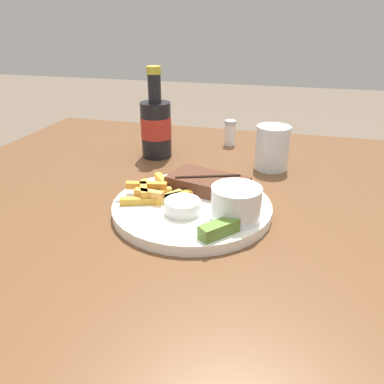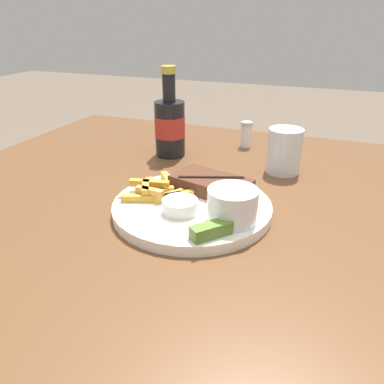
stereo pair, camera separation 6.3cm
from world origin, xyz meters
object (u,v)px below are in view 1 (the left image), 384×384
object	(u,v)px
dinner_plate	(192,207)
dipping_sauce_cup	(182,206)
coleslaw_cup	(236,201)
drinking_glass	(272,148)
pickle_spear	(219,229)
fork_utensil	(151,201)
beer_bottle	(156,126)
steak_portion	(208,183)
salt_shaker	(230,133)

from	to	relation	value
dinner_plate	dipping_sauce_cup	bearing A→B (deg)	-98.47
coleslaw_cup	dipping_sauce_cup	world-z (taller)	coleslaw_cup
dipping_sauce_cup	drinking_glass	bearing A→B (deg)	66.65
pickle_spear	fork_utensil	xyz separation A→B (m)	(-0.13, 0.08, -0.01)
coleslaw_cup	dinner_plate	bearing A→B (deg)	157.13
beer_bottle	steak_portion	bearing A→B (deg)	-49.21
fork_utensil	beer_bottle	xyz separation A→B (m)	(-0.09, 0.27, 0.05)
pickle_spear	drinking_glass	distance (m)	0.34
fork_utensil	salt_shaker	bearing A→B (deg)	68.14
coleslaw_cup	drinking_glass	size ratio (longest dim) A/B	0.82
steak_portion	coleslaw_cup	size ratio (longest dim) A/B	1.97
coleslaw_cup	salt_shaker	xyz separation A→B (m)	(-0.08, 0.42, -0.01)
pickle_spear	beer_bottle	world-z (taller)	beer_bottle
coleslaw_cup	salt_shaker	bearing A→B (deg)	100.74
coleslaw_cup	fork_utensil	size ratio (longest dim) A/B	0.59
steak_portion	dipping_sauce_cup	xyz separation A→B (m)	(-0.02, -0.10, -0.00)
pickle_spear	fork_utensil	bearing A→B (deg)	150.51
steak_portion	drinking_glass	bearing A→B (deg)	61.23
dinner_plate	salt_shaker	distance (m)	0.38
beer_bottle	drinking_glass	bearing A→B (deg)	-2.51
pickle_spear	steak_portion	bearing A→B (deg)	108.67
dinner_plate	pickle_spear	xyz separation A→B (m)	(0.06, -0.09, 0.02)
fork_utensil	beer_bottle	world-z (taller)	beer_bottle
fork_utensil	dinner_plate	bearing A→B (deg)	0.00
pickle_spear	beer_bottle	size ratio (longest dim) A/B	0.30
pickle_spear	drinking_glass	world-z (taller)	drinking_glass
drinking_glass	salt_shaker	bearing A→B (deg)	129.32
steak_portion	fork_utensil	distance (m)	0.11
dinner_plate	fork_utensil	world-z (taller)	fork_utensil
dinner_plate	coleslaw_cup	distance (m)	0.09
steak_portion	coleslaw_cup	world-z (taller)	coleslaw_cup
fork_utensil	beer_bottle	size ratio (longest dim) A/B	0.64
fork_utensil	drinking_glass	size ratio (longest dim) A/B	1.40
fork_utensil	coleslaw_cup	bearing A→B (deg)	-19.22
fork_utensil	steak_portion	bearing A→B (deg)	29.22
beer_bottle	dinner_plate	bearing A→B (deg)	-58.66
pickle_spear	drinking_glass	size ratio (longest dim) A/B	0.65
steak_portion	beer_bottle	world-z (taller)	beer_bottle
dipping_sauce_cup	salt_shaker	size ratio (longest dim) A/B	0.89
coleslaw_cup	beer_bottle	distance (m)	0.37
pickle_spear	fork_utensil	world-z (taller)	pickle_spear
steak_portion	dinner_plate	bearing A→B (deg)	-103.87
pickle_spear	coleslaw_cup	bearing A→B (deg)	74.86
dinner_plate	beer_bottle	world-z (taller)	beer_bottle
steak_portion	fork_utensil	world-z (taller)	steak_portion
dinner_plate	dipping_sauce_cup	xyz separation A→B (m)	(-0.01, -0.04, 0.02)
steak_portion	salt_shaker	world-z (taller)	salt_shaker
dinner_plate	steak_portion	size ratio (longest dim) A/B	1.76
drinking_glass	salt_shaker	size ratio (longest dim) A/B	1.47
dinner_plate	salt_shaker	size ratio (longest dim) A/B	4.17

